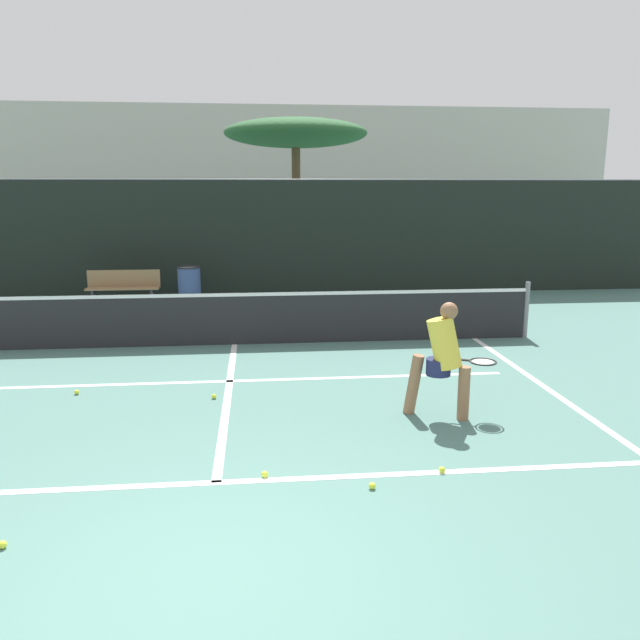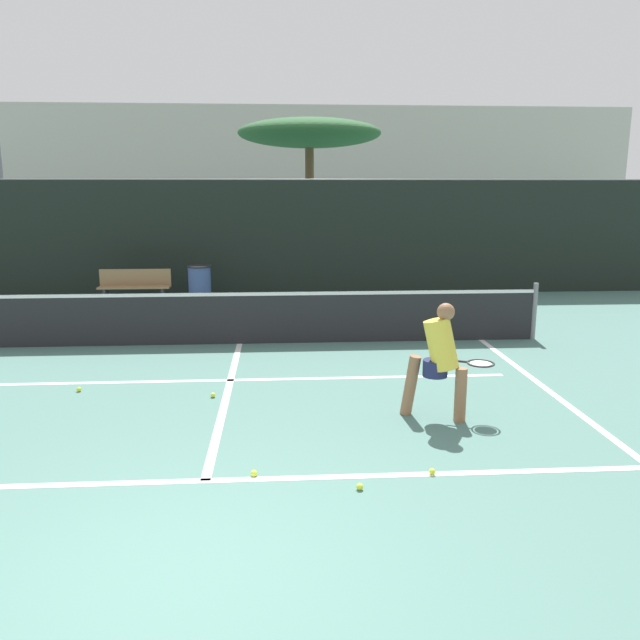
{
  "view_description": "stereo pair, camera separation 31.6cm",
  "coord_description": "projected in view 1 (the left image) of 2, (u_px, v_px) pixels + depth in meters",
  "views": [
    {
      "loc": [
        0.44,
        -4.1,
        2.8
      ],
      "look_at": [
        1.32,
        4.56,
        0.95
      ],
      "focal_mm": 35.0,
      "sensor_mm": 36.0,
      "label": 1
    },
    {
      "loc": [
        0.75,
        -4.12,
        2.8
      ],
      "look_at": [
        1.32,
        4.56,
        0.95
      ],
      "focal_mm": 35.0,
      "sensor_mm": 36.0,
      "label": 2
    }
  ],
  "objects": [
    {
      "name": "player_practicing",
      "position": [
        443.0,
        356.0,
        7.62
      ],
      "size": [
        1.21,
        0.48,
        1.46
      ],
      "rotation": [
        0.0,
        0.0,
        -0.44
      ],
      "color": "#8C6042",
      "rests_on": "ground"
    },
    {
      "name": "court_baseline_near",
      "position": [
        216.0,
        482.0,
        6.03
      ],
      "size": [
        11.0,
        0.1,
        0.01
      ],
      "primitive_type": "cube",
      "color": "white",
      "rests_on": "ground"
    },
    {
      "name": "tree_west",
      "position": [
        296.0,
        135.0,
        19.87
      ],
      "size": [
        4.57,
        4.57,
        4.96
      ],
      "color": "brown",
      "rests_on": "ground"
    },
    {
      "name": "fence_back",
      "position": [
        240.0,
        238.0,
        16.26
      ],
      "size": [
        24.0,
        0.06,
        3.03
      ],
      "color": "black",
      "rests_on": "ground"
    },
    {
      "name": "tennis_ball_scattered_3",
      "position": [
        2.0,
        545.0,
        4.93
      ],
      "size": [
        0.07,
        0.07,
        0.07
      ],
      "primitive_type": "sphere",
      "color": "#D1E033",
      "rests_on": "ground"
    },
    {
      "name": "tennis_ball_scattered_2",
      "position": [
        214.0,
        396.0,
        8.43
      ],
      "size": [
        0.07,
        0.07,
        0.07
      ],
      "primitive_type": "sphere",
      "color": "#D1E033",
      "rests_on": "ground"
    },
    {
      "name": "court_sideline_right",
      "position": [
        538.0,
        382.0,
        9.14
      ],
      "size": [
        0.1,
        6.48,
        0.01
      ],
      "primitive_type": "cube",
      "color": "white",
      "rests_on": "ground"
    },
    {
      "name": "tennis_ball_scattered_7",
      "position": [
        265.0,
        474.0,
        6.14
      ],
      "size": [
        0.07,
        0.07,
        0.07
      ],
      "primitive_type": "sphere",
      "color": "#D1E033",
      "rests_on": "ground"
    },
    {
      "name": "court_center_mark",
      "position": [
        228.0,
        392.0,
        8.7
      ],
      "size": [
        0.1,
        5.48,
        0.01
      ],
      "primitive_type": "cube",
      "color": "white",
      "rests_on": "ground"
    },
    {
      "name": "ground_plane",
      "position": [
        203.0,
        581.0,
        4.52
      ],
      "size": [
        100.0,
        100.0,
        0.0
      ],
      "primitive_type": "plane",
      "color": "#4C756B"
    },
    {
      "name": "tennis_ball_scattered_1",
      "position": [
        372.0,
        486.0,
        5.9
      ],
      "size": [
        0.07,
        0.07,
        0.07
      ],
      "primitive_type": "sphere",
      "color": "#D1E033",
      "rests_on": "ground"
    },
    {
      "name": "tennis_ball_scattered_4",
      "position": [
        77.0,
        392.0,
        8.6
      ],
      "size": [
        0.07,
        0.07,
        0.07
      ],
      "primitive_type": "sphere",
      "color": "#D1E033",
      "rests_on": "ground"
    },
    {
      "name": "trash_bin",
      "position": [
        189.0,
        285.0,
        15.2
      ],
      "size": [
        0.58,
        0.58,
        0.94
      ],
      "color": "#384C7F",
      "rests_on": "ground"
    },
    {
      "name": "net",
      "position": [
        234.0,
        317.0,
        11.26
      ],
      "size": [
        11.09,
        0.09,
        1.07
      ],
      "color": "slate",
      "rests_on": "ground"
    },
    {
      "name": "parked_car",
      "position": [
        240.0,
        255.0,
        20.49
      ],
      "size": [
        1.86,
        4.13,
        1.53
      ],
      "color": "silver",
      "rests_on": "ground"
    },
    {
      "name": "courtside_bench",
      "position": [
        124.0,
        287.0,
        14.99
      ],
      "size": [
        1.72,
        0.39,
        0.86
      ],
      "rotation": [
        0.0,
        0.0,
        0.0
      ],
      "color": "olive",
      "rests_on": "ground"
    },
    {
      "name": "court_service_line",
      "position": [
        230.0,
        381.0,
        9.2
      ],
      "size": [
        8.25,
        0.1,
        0.01
      ],
      "primitive_type": "cube",
      "color": "white",
      "rests_on": "ground"
    },
    {
      "name": "building_far",
      "position": [
        246.0,
        177.0,
        30.89
      ],
      "size": [
        36.0,
        2.4,
        6.64
      ],
      "primitive_type": "cube",
      "color": "#B2ADA3",
      "rests_on": "ground"
    },
    {
      "name": "tennis_ball_scattered_0",
      "position": [
        442.0,
        470.0,
        6.24
      ],
      "size": [
        0.07,
        0.07,
        0.07
      ],
      "primitive_type": "sphere",
      "color": "#D1E033",
      "rests_on": "ground"
    }
  ]
}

